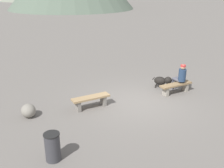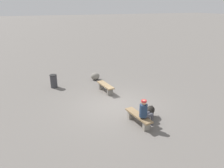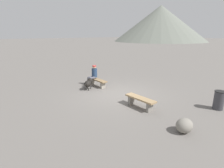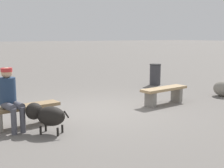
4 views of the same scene
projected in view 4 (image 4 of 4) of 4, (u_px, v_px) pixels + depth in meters
ground at (99, 112)px, 7.80m from camera, size 210.00×210.00×0.06m
bench_left at (164, 92)px, 8.57m from camera, size 1.58×0.57×0.48m
bench_right at (24, 112)px, 6.48m from camera, size 1.63×0.55×0.45m
seated_person at (10, 94)px, 6.15m from camera, size 0.41×0.67×1.29m
dog at (46, 115)px, 5.98m from camera, size 0.76×0.78×0.61m
trash_bin at (155, 74)px, 11.92m from camera, size 0.45×0.45×0.84m
boulder at (223, 89)px, 9.71m from camera, size 0.56×0.66×0.50m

